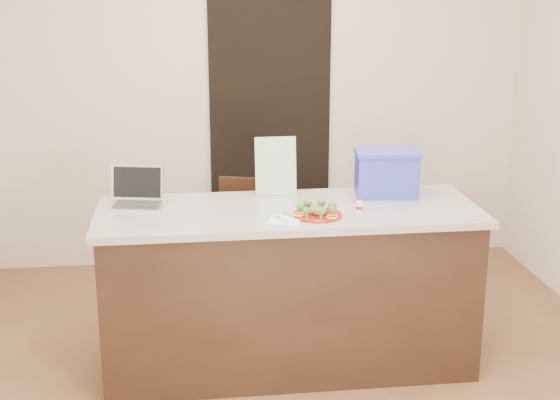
{
  "coord_description": "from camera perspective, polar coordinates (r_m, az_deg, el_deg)",
  "views": [
    {
      "loc": [
        -0.55,
        -3.73,
        2.12
      ],
      "look_at": [
        -0.05,
        0.2,
        0.98
      ],
      "focal_mm": 50.0,
      "sensor_mm": 36.0,
      "label": 1
    }
  ],
  "objects": [
    {
      "name": "pepper_rings",
      "position": [
        4.05,
        2.76,
        -0.95
      ],
      "size": [
        0.22,
        0.23,
        0.01
      ],
      "color": "yellow",
      "rests_on": "plate"
    },
    {
      "name": "knife",
      "position": [
        3.97,
        0.83,
        -1.41
      ],
      "size": [
        0.07,
        0.21,
        0.01
      ],
      "rotation": [
        0.0,
        0.0,
        0.49
      ],
      "color": "white",
      "rests_on": "napkin"
    },
    {
      "name": "island",
      "position": [
        4.35,
        0.61,
        -6.4
      ],
      "size": [
        2.06,
        0.76,
        0.92
      ],
      "color": "black",
      "rests_on": "ground"
    },
    {
      "name": "yogurt_bottle",
      "position": [
        4.15,
        5.81,
        -0.45
      ],
      "size": [
        0.03,
        0.03,
        0.07
      ],
      "rotation": [
        0.0,
        0.0,
        0.32
      ],
      "color": "white",
      "rests_on": "island"
    },
    {
      "name": "napkin",
      "position": [
        3.99,
        0.36,
        -1.45
      ],
      "size": [
        0.2,
        0.2,
        0.01
      ],
      "primitive_type": "cube",
      "rotation": [
        0.0,
        0.0,
        -0.34
      ],
      "color": "silver",
      "rests_on": "island"
    },
    {
      "name": "ground",
      "position": [
        4.33,
        1.06,
        -13.32
      ],
      "size": [
        4.0,
        4.0,
        0.0
      ],
      "primitive_type": "plane",
      "color": "brown",
      "rests_on": "ground"
    },
    {
      "name": "laptop",
      "position": [
        4.33,
        -10.4,
        0.42
      ],
      "size": [
        0.33,
        0.29,
        0.21
      ],
      "rotation": [
        0.0,
        0.0,
        -0.21
      ],
      "color": "silver",
      "rests_on": "island"
    },
    {
      "name": "room_shell",
      "position": [
        3.81,
        1.18,
        8.46
      ],
      "size": [
        4.0,
        4.0,
        4.0
      ],
      "color": "white",
      "rests_on": "ground"
    },
    {
      "name": "blue_box",
      "position": [
        4.47,
        7.8,
        2.01
      ],
      "size": [
        0.39,
        0.3,
        0.26
      ],
      "rotation": [
        0.0,
        0.0,
        -0.13
      ],
      "color": "#2F35AB",
      "rests_on": "island"
    },
    {
      "name": "fork",
      "position": [
        3.99,
        0.07,
        -1.35
      ],
      "size": [
        0.06,
        0.13,
        0.0
      ],
      "rotation": [
        0.0,
        0.0,
        0.51
      ],
      "color": "silver",
      "rests_on": "napkin"
    },
    {
      "name": "doorway",
      "position": [
        5.86,
        -0.72,
        4.96
      ],
      "size": [
        0.9,
        0.02,
        2.0
      ],
      "primitive_type": "cube",
      "color": "black",
      "rests_on": "ground"
    },
    {
      "name": "chair",
      "position": [
        5.14,
        -2.29,
        -2.59
      ],
      "size": [
        0.47,
        0.48,
        0.85
      ],
      "rotation": [
        0.0,
        0.0,
        -0.3
      ],
      "color": "#331A0F",
      "rests_on": "ground"
    },
    {
      "name": "plate",
      "position": [
        4.06,
        2.75,
        -1.07
      ],
      "size": [
        0.26,
        0.26,
        0.02
      ],
      "rotation": [
        0.0,
        0.0,
        0.41
      ],
      "color": "maroon",
      "rests_on": "island"
    },
    {
      "name": "leaflet",
      "position": [
        4.42,
        -0.32,
        2.49
      ],
      "size": [
        0.23,
        0.05,
        0.33
      ],
      "primitive_type": "cube",
      "rotation": [
        -0.14,
        0.0,
        0.01
      ],
      "color": "silver",
      "rests_on": "island"
    },
    {
      "name": "broccoli",
      "position": [
        4.05,
        2.76,
        -0.52
      ],
      "size": [
        0.21,
        0.21,
        0.04
      ],
      "color": "#245115",
      "rests_on": "plate"
    },
    {
      "name": "meatballs",
      "position": [
        4.05,
        2.72,
        -0.75
      ],
      "size": [
        0.1,
        0.1,
        0.04
      ],
      "color": "olive",
      "rests_on": "plate"
    }
  ]
}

